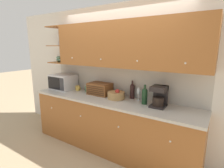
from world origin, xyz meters
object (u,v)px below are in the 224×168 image
at_px(mug_blue_second, 78,88).
at_px(mug, 87,89).
at_px(coffee_maker, 159,96).
at_px(second_wine_bottle, 145,95).
at_px(bread_box, 100,89).
at_px(wine_bottle, 132,90).
at_px(microwave, 63,82).
at_px(fruit_basket, 116,95).
at_px(wine_glass, 139,91).

xyz_separation_m(mug_blue_second, mug, (0.22, 0.05, 0.00)).
bearing_deg(mug, coffee_maker, -4.33).
bearing_deg(second_wine_bottle, bread_box, 175.53).
relative_size(bread_box, wine_bottle, 1.34).
bearing_deg(microwave, mug, 12.62).
distance_m(second_wine_bottle, coffee_maker, 0.23).
height_order(second_wine_bottle, coffee_maker, coffee_maker).
distance_m(fruit_basket, second_wine_bottle, 0.54).
xyz_separation_m(mug_blue_second, wine_bottle, (1.21, 0.10, 0.10)).
bearing_deg(mug_blue_second, microwave, -168.05).
bearing_deg(coffee_maker, wine_bottle, 162.94).
xyz_separation_m(mug_blue_second, bread_box, (0.58, -0.00, 0.06)).
xyz_separation_m(microwave, second_wine_bottle, (1.87, 0.00, -0.02)).
bearing_deg(wine_glass, second_wine_bottle, -39.55).
distance_m(mug_blue_second, fruit_basket, 0.99).
relative_size(microwave, mug, 4.77).
relative_size(fruit_basket, second_wine_bottle, 0.96).
distance_m(microwave, mug, 0.59).
height_order(mug, bread_box, bread_box).
distance_m(microwave, bread_box, 0.93).
height_order(bread_box, fruit_basket, bread_box).
bearing_deg(wine_bottle, coffee_maker, -17.06).
distance_m(mug, second_wine_bottle, 1.31).
height_order(mug_blue_second, coffee_maker, coffee_maker).
xyz_separation_m(wine_bottle, second_wine_bottle, (0.30, -0.17, -0.00)).
relative_size(microwave, wine_glass, 2.20).
xyz_separation_m(microwave, coffee_maker, (2.10, 0.01, 0.00)).
xyz_separation_m(mug, wine_bottle, (1.00, 0.05, 0.09)).
bearing_deg(wine_bottle, fruit_basket, -142.73).
distance_m(fruit_basket, wine_glass, 0.40).
distance_m(wine_bottle, wine_glass, 0.15).
bearing_deg(microwave, wine_glass, 4.47).
bearing_deg(bread_box, wine_glass, 4.33).
bearing_deg(wine_glass, microwave, -175.53).
bearing_deg(coffee_maker, bread_box, 176.90).
bearing_deg(mug, fruit_basket, -9.13).
xyz_separation_m(mug, coffee_maker, (1.53, -0.12, 0.11)).
relative_size(mug_blue_second, wine_glass, 0.45).
distance_m(bread_box, coffee_maker, 1.17).
bearing_deg(second_wine_bottle, mug, 174.47).
relative_size(microwave, fruit_basket, 1.66).
bearing_deg(fruit_basket, wine_bottle, 37.27).
relative_size(mug_blue_second, second_wine_bottle, 0.33).
relative_size(bread_box, wine_glass, 1.88).
bearing_deg(fruit_basket, coffee_maker, 0.59).
relative_size(mug_blue_second, coffee_maker, 0.32).
distance_m(bread_box, second_wine_bottle, 0.94).
bearing_deg(coffee_maker, fruit_basket, -179.41).
distance_m(microwave, wine_glass, 1.71).
height_order(mug_blue_second, bread_box, bread_box).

